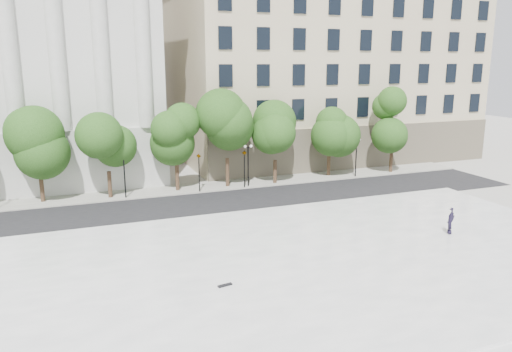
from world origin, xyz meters
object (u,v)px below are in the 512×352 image
object	(u,v)px
traffic_light_east	(244,150)
person_lying	(449,231)
skateboard	(225,285)
traffic_light_west	(199,154)

from	to	relation	value
traffic_light_east	person_lying	xyz separation A→B (m)	(8.32, -18.67, -3.05)
skateboard	person_lying	bearing A→B (deg)	-2.29
traffic_light_west	traffic_light_east	world-z (taller)	traffic_light_east
traffic_light_east	skateboard	size ratio (longest dim) A/B	5.29
person_lying	skateboard	world-z (taller)	person_lying
traffic_light_west	skateboard	bearing A→B (deg)	-101.10
skateboard	traffic_light_west	bearing A→B (deg)	69.03
traffic_light_east	person_lying	bearing A→B (deg)	-65.97
traffic_light_east	person_lying	world-z (taller)	traffic_light_east
traffic_light_east	skateboard	distance (m)	22.85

